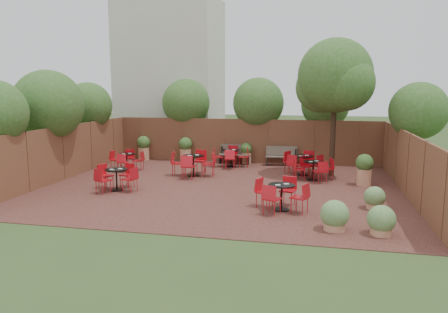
# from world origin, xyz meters

# --- Properties ---
(ground) EXTENTS (80.00, 80.00, 0.00)m
(ground) POSITION_xyz_m (0.00, 0.00, 0.00)
(ground) COLOR #354F23
(ground) RESTS_ON ground
(courtyard_paving) EXTENTS (12.00, 10.00, 0.02)m
(courtyard_paving) POSITION_xyz_m (0.00, 0.00, 0.01)
(courtyard_paving) COLOR #341A15
(courtyard_paving) RESTS_ON ground
(fence_back) EXTENTS (12.00, 0.08, 2.00)m
(fence_back) POSITION_xyz_m (0.00, 5.00, 1.00)
(fence_back) COLOR brown
(fence_back) RESTS_ON ground
(fence_left) EXTENTS (0.08, 10.00, 2.00)m
(fence_left) POSITION_xyz_m (-6.00, 0.00, 1.00)
(fence_left) COLOR brown
(fence_left) RESTS_ON ground
(fence_right) EXTENTS (0.08, 10.00, 2.00)m
(fence_right) POSITION_xyz_m (6.00, 0.00, 1.00)
(fence_right) COLOR brown
(fence_right) RESTS_ON ground
(neighbour_building) EXTENTS (5.00, 4.00, 8.00)m
(neighbour_building) POSITION_xyz_m (-4.50, 8.00, 4.00)
(neighbour_building) COLOR beige
(neighbour_building) RESTS_ON ground
(overhang_foliage) EXTENTS (15.38, 10.41, 2.56)m
(overhang_foliage) POSITION_xyz_m (-2.18, 2.80, 2.68)
(overhang_foliage) COLOR #2F561C
(overhang_foliage) RESTS_ON ground
(courtyard_tree) EXTENTS (2.89, 2.81, 5.22)m
(courtyard_tree) POSITION_xyz_m (3.76, 2.73, 3.69)
(courtyard_tree) COLOR black
(courtyard_tree) RESTS_ON courtyard_paving
(park_bench_left) EXTENTS (1.44, 0.61, 0.86)m
(park_bench_left) POSITION_xyz_m (-0.40, 4.62, 0.46)
(park_bench_left) COLOR brown
(park_bench_left) RESTS_ON courtyard_paving
(park_bench_right) EXTENTS (1.40, 0.57, 0.84)m
(park_bench_right) POSITION_xyz_m (1.68, 4.62, 0.45)
(park_bench_right) COLOR brown
(park_bench_right) RESTS_ON courtyard_paving
(bistro_tables) EXTENTS (9.02, 7.73, 0.93)m
(bistro_tables) POSITION_xyz_m (-0.13, 1.22, 0.45)
(bistro_tables) COLOR black
(bistro_tables) RESTS_ON courtyard_paving
(planters) EXTENTS (10.24, 4.00, 1.13)m
(planters) POSITION_xyz_m (-0.85, 3.79, 0.61)
(planters) COLOR tan
(planters) RESTS_ON courtyard_paving
(low_shrubs) EXTENTS (1.81, 2.87, 0.74)m
(low_shrubs) POSITION_xyz_m (4.30, -3.34, 0.36)
(low_shrubs) COLOR tan
(low_shrubs) RESTS_ON courtyard_paving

